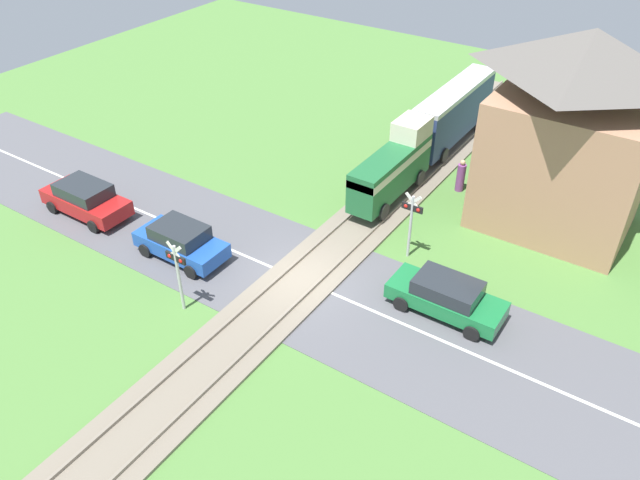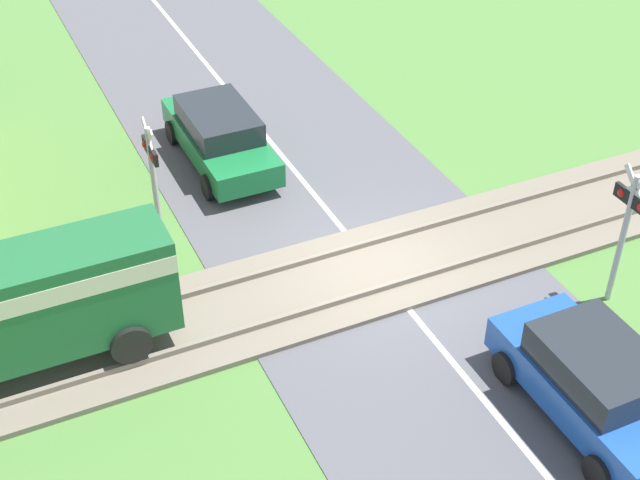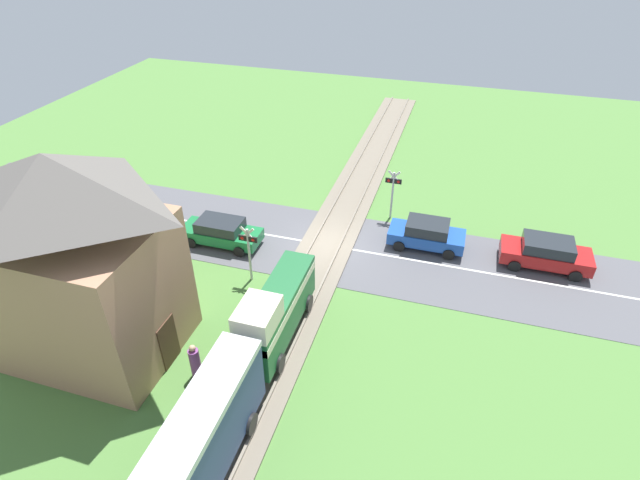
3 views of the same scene
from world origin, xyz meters
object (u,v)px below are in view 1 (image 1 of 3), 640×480
Objects in this scene: crossing_signal_west_approach at (177,268)px; crossing_signal_east_approach at (411,217)px; car_behind_queue at (86,199)px; station_building at (570,137)px; car_near_crossing at (181,241)px; car_far_side at (446,296)px; train at (431,132)px; pedestrian_by_station at (461,177)px.

crossing_signal_west_approach and crossing_signal_east_approach have the same top height.
station_building is (17.66, 10.94, 3.40)m from car_behind_queue.
station_building is at bearing 54.45° from crossing_signal_east_approach.
car_near_crossing is at bearing 0.00° from car_behind_queue.
crossing_signal_east_approach is at bearing 20.99° from car_behind_queue.
crossing_signal_west_approach is at bearing -15.95° from car_behind_queue.
station_building is (11.81, 10.94, 3.42)m from car_near_crossing.
car_far_side is (10.42, 2.88, -0.03)m from car_near_crossing.
car_near_crossing is at bearing -164.55° from car_far_side.
crossing_signal_west_approach is at bearing -100.24° from train.
train reaches higher than car_far_side.
car_near_crossing is 16.46m from station_building.
crossing_signal_west_approach is 1.83× the size of pedestrian_by_station.
train is at bearing 165.45° from station_building.
crossing_signal_east_approach reaches higher than car_far_side.
crossing_signal_east_approach is (-2.71, 2.33, 1.17)m from car_far_side.
car_near_crossing reaches higher than car_far_side.
pedestrian_by_station is at bearing 69.57° from crossing_signal_west_approach.
train is at bearing 79.76° from crossing_signal_west_approach.
car_near_crossing is 1.31× the size of crossing_signal_east_approach.
train is 4.53× the size of crossing_signal_east_approach.
station_building is (1.39, 8.06, 3.45)m from car_far_side.
car_far_side is at bearing 15.45° from car_near_crossing.
pedestrian_by_station is (7.36, 11.30, -0.04)m from car_near_crossing.
station_building reaches higher than car_behind_queue.
pedestrian_by_station is (-3.06, 8.42, -0.01)m from car_far_side.
pedestrian_by_station is at bearing 93.32° from crossing_signal_east_approach.
train is 11.28m from car_far_side.
train is 7.41m from station_building.
car_near_crossing is 9.38m from crossing_signal_east_approach.
train reaches higher than car_behind_queue.
crossing_signal_west_approach is at bearing -125.68° from station_building.
car_behind_queue is 21.05m from station_building.
crossing_signal_east_approach is 1.83× the size of pedestrian_by_station.
crossing_signal_west_approach reaches higher than pedestrian_by_station.
crossing_signal_east_approach reaches higher than car_behind_queue.
pedestrian_by_station reaches higher than car_far_side.
car_near_crossing is at bearing -111.48° from train.
crossing_signal_west_approach reaches higher than car_near_crossing.
train is 4.53× the size of crossing_signal_west_approach.
car_behind_queue is (-10.85, -12.71, -1.07)m from train.
car_far_side is 1.42× the size of crossing_signal_east_approach.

